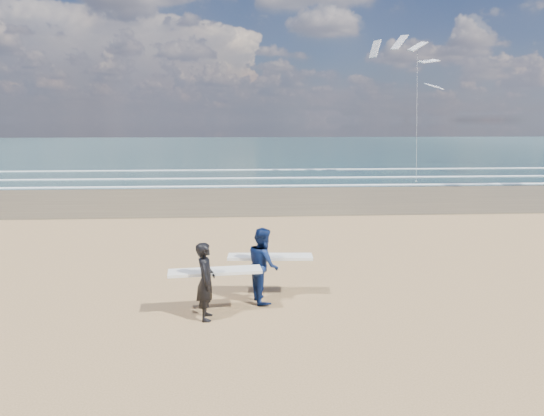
{
  "coord_description": "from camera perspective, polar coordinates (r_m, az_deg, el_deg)",
  "views": [
    {
      "loc": [
        1.05,
        -10.72,
        4.57
      ],
      "look_at": [
        2.13,
        6.0,
        1.52
      ],
      "focal_mm": 32.0,
      "sensor_mm": 36.0,
      "label": 1
    }
  ],
  "objects": [
    {
      "name": "ocean",
      "position": [
        84.99,
        9.26,
        7.09
      ],
      "size": [
        220.0,
        100.0,
        0.02
      ],
      "primitive_type": "cube",
      "color": "#1A373A",
      "rests_on": "ground"
    },
    {
      "name": "foam_breakers",
      "position": [
        43.44,
        22.23,
        3.56
      ],
      "size": [
        220.0,
        11.7,
        0.05
      ],
      "color": "white",
      "rests_on": "ground"
    },
    {
      "name": "kite_1",
      "position": [
        40.45,
        16.69,
        13.06
      ],
      "size": [
        6.79,
        4.85,
        11.66
      ],
      "color": "slate",
      "rests_on": "ground"
    },
    {
      "name": "surfer_far",
      "position": [
        12.38,
        -1.01,
        -6.63
      ],
      "size": [
        2.23,
        1.2,
        1.92
      ],
      "color": "#0D1D4A",
      "rests_on": "ground"
    },
    {
      "name": "surfer_near",
      "position": [
        11.42,
        -7.66,
        -8.38
      ],
      "size": [
        2.24,
        1.06,
        1.83
      ],
      "color": "black",
      "rests_on": "ground"
    }
  ]
}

